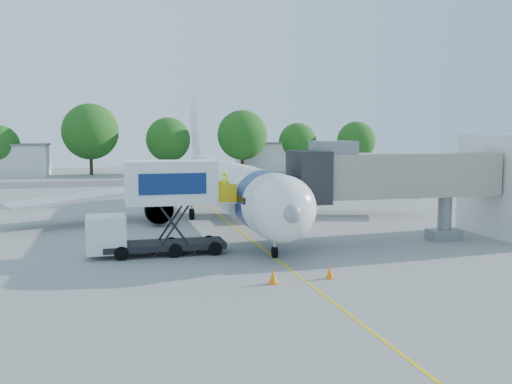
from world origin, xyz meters
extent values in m
plane|color=gray|center=(0.00, 0.00, 0.00)|extent=(160.00, 160.00, 0.00)
cube|color=yellow|center=(0.00, 0.00, 0.01)|extent=(0.15, 70.00, 0.01)
cube|color=#59595B|center=(0.00, 42.00, 0.00)|extent=(120.00, 10.00, 0.01)
cylinder|color=white|center=(0.00, 3.00, 3.00)|extent=(3.70, 28.00, 3.70)
sphere|color=white|center=(0.00, -11.00, 3.00)|extent=(3.70, 3.70, 3.70)
sphere|color=gray|center=(0.00, -12.55, 3.00)|extent=(1.10, 1.10, 1.10)
cone|color=white|center=(0.00, 20.00, 3.00)|extent=(3.70, 6.00, 3.70)
cube|color=white|center=(0.00, 21.00, 7.20)|extent=(0.35, 7.26, 8.29)
cube|color=#AFB1B4|center=(9.00, 6.50, 2.30)|extent=(16.17, 9.32, 1.42)
cube|color=#AFB1B4|center=(-9.00, 6.50, 2.30)|extent=(16.17, 9.32, 1.42)
cylinder|color=#999BA0|center=(5.50, 4.50, 1.30)|extent=(2.10, 3.60, 2.10)
cylinder|color=#999BA0|center=(-5.50, 4.50, 1.30)|extent=(2.10, 3.60, 2.10)
cube|color=black|center=(0.00, -11.30, 3.45)|extent=(2.60, 1.39, 0.81)
cylinder|color=navy|center=(0.00, -8.00, 3.00)|extent=(3.73, 2.00, 3.73)
cylinder|color=silver|center=(0.00, -9.50, 0.75)|extent=(0.16, 0.16, 1.50)
cylinder|color=black|center=(0.00, -9.50, 0.32)|extent=(0.25, 0.64, 0.64)
cylinder|color=black|center=(2.60, 6.00, 0.45)|extent=(0.35, 0.90, 0.90)
cylinder|color=black|center=(-2.60, 6.00, 0.45)|extent=(0.35, 0.90, 0.90)
cube|color=#9D9786|center=(9.00, -7.00, 4.40)|extent=(13.60, 2.60, 2.80)
cube|color=black|center=(2.90, -7.00, 4.40)|extent=(2.00, 3.20, 3.20)
cube|color=slate|center=(4.50, -7.00, 6.20)|extent=(2.40, 2.40, 0.80)
cylinder|color=slate|center=(12.50, -7.00, 1.50)|extent=(0.90, 0.90, 3.00)
cube|color=slate|center=(12.50, -7.00, 0.35)|extent=(2.20, 1.20, 0.70)
cylinder|color=black|center=(11.60, -7.00, 0.35)|extent=(0.30, 0.70, 0.70)
cylinder|color=black|center=(13.40, -7.00, 0.35)|extent=(0.30, 0.70, 0.70)
cube|color=black|center=(-6.00, -7.00, 0.55)|extent=(7.00, 2.30, 0.35)
cube|color=white|center=(-9.30, -7.00, 1.35)|extent=(2.20, 2.20, 2.10)
cube|color=black|center=(-9.30, -7.00, 1.80)|extent=(1.90, 2.10, 0.70)
cube|color=white|center=(-5.60, -7.00, 4.25)|extent=(5.20, 2.40, 2.50)
cube|color=navy|center=(-5.60, -8.22, 4.25)|extent=(3.80, 0.04, 1.20)
cube|color=silver|center=(-2.45, -7.00, 3.05)|extent=(1.10, 2.20, 0.10)
cube|color=#EAB60C|center=(-2.45, -8.05, 3.60)|extent=(1.10, 0.06, 1.10)
cube|color=#EAB60C|center=(-2.45, -5.95, 3.60)|extent=(1.10, 0.06, 1.10)
cylinder|color=black|center=(-3.20, -8.05, 0.40)|extent=(0.80, 0.25, 0.80)
cylinder|color=black|center=(-3.20, -5.95, 0.40)|extent=(0.80, 0.25, 0.80)
cylinder|color=black|center=(-8.50, -8.05, 0.40)|extent=(0.80, 0.25, 0.80)
cylinder|color=black|center=(-8.50, -5.95, 0.40)|extent=(0.80, 0.25, 0.80)
imported|color=#D9FF1A|center=(-2.37, -7.00, 3.99)|extent=(0.63, 0.76, 1.78)
cube|color=white|center=(-2.27, -19.61, 0.67)|extent=(3.63, 2.40, 1.33)
cube|color=navy|center=(-2.27, -19.61, 1.10)|extent=(2.21, 2.00, 0.33)
cylinder|color=black|center=(-3.43, -20.55, 0.33)|extent=(0.70, 0.38, 0.67)
cylinder|color=black|center=(-3.72, -19.25, 0.33)|extent=(0.70, 0.38, 0.67)
cylinder|color=black|center=(-0.82, -19.97, 0.33)|extent=(0.70, 0.38, 0.67)
cylinder|color=black|center=(-1.12, -18.67, 0.33)|extent=(0.70, 0.38, 0.67)
cone|color=orange|center=(-1.65, -14.93, 0.36)|extent=(0.45, 0.45, 0.72)
cube|color=orange|center=(-1.65, -14.93, 0.02)|extent=(0.41, 0.41, 0.04)
cone|color=orange|center=(1.32, -14.65, 0.32)|extent=(0.40, 0.40, 0.63)
cube|color=orange|center=(1.32, -14.65, 0.02)|extent=(0.36, 0.36, 0.04)
cube|color=silver|center=(22.00, 62.00, 2.50)|extent=(16.00, 7.00, 5.00)
cube|color=slate|center=(22.00, 62.00, 5.15)|extent=(16.40, 7.40, 0.30)
cylinder|color=#382314|center=(-26.24, 58.34, 1.46)|extent=(0.56, 0.56, 2.93)
cylinder|color=#382314|center=(-12.15, 59.15, 2.10)|extent=(0.56, 0.56, 4.21)
sphere|color=#154412|center=(-12.15, 59.15, 7.25)|extent=(9.35, 9.35, 9.35)
cylinder|color=#382314|center=(0.70, 58.50, 1.71)|extent=(0.56, 0.56, 3.42)
sphere|color=#154412|center=(0.70, 58.50, 5.89)|extent=(7.60, 7.60, 7.60)
cylinder|color=#382314|center=(13.16, 56.10, 1.93)|extent=(0.56, 0.56, 3.87)
sphere|color=#154412|center=(13.16, 56.10, 6.66)|extent=(8.59, 8.59, 8.59)
cylinder|color=#382314|center=(24.39, 59.52, 1.56)|extent=(0.56, 0.56, 3.12)
sphere|color=#154412|center=(24.39, 59.52, 5.37)|extent=(6.93, 6.93, 6.93)
cylinder|color=#382314|center=(35.42, 58.23, 1.61)|extent=(0.56, 0.56, 3.22)
sphere|color=#154412|center=(35.42, 58.23, 5.55)|extent=(7.16, 7.16, 7.16)
camera|label=1|loc=(-8.94, -40.24, 7.15)|focal=40.00mm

